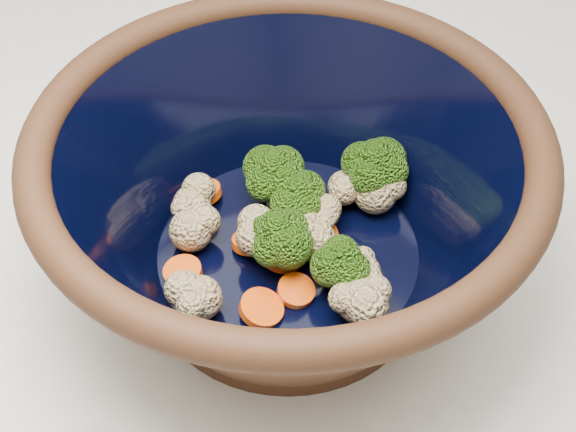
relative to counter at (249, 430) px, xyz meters
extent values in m
cube|color=silver|center=(0.00, 0.00, 0.00)|extent=(1.20, 1.20, 0.90)
cylinder|color=black|center=(0.11, -0.06, 0.46)|extent=(0.20, 0.20, 0.01)
torus|color=black|center=(0.11, -0.06, 0.59)|extent=(0.34, 0.34, 0.02)
cylinder|color=black|center=(0.11, -0.06, 0.48)|extent=(0.19, 0.19, 0.00)
cylinder|color=#608442|center=(0.11, -0.08, 0.49)|extent=(0.01, 0.01, 0.02)
ellipsoid|color=#427416|center=(0.11, -0.08, 0.52)|extent=(0.04, 0.04, 0.04)
cylinder|color=#608442|center=(0.13, 0.02, 0.49)|extent=(0.01, 0.01, 0.02)
ellipsoid|color=#427416|center=(0.13, 0.02, 0.52)|extent=(0.05, 0.05, 0.04)
cylinder|color=#608442|center=(0.07, -0.03, 0.49)|extent=(0.01, 0.01, 0.02)
ellipsoid|color=#427416|center=(0.07, -0.03, 0.52)|extent=(0.04, 0.04, 0.04)
cylinder|color=#608442|center=(0.16, -0.07, 0.49)|extent=(0.01, 0.01, 0.02)
ellipsoid|color=#427416|center=(0.16, -0.07, 0.51)|extent=(0.04, 0.04, 0.03)
cylinder|color=#608442|center=(0.10, -0.04, 0.49)|extent=(0.01, 0.01, 0.02)
ellipsoid|color=#427416|center=(0.10, -0.04, 0.51)|extent=(0.04, 0.04, 0.03)
sphere|color=beige|center=(0.18, -0.08, 0.50)|extent=(0.03, 0.03, 0.03)
sphere|color=beige|center=(0.17, -0.06, 0.50)|extent=(0.03, 0.03, 0.03)
sphere|color=beige|center=(0.11, 0.00, 0.50)|extent=(0.03, 0.03, 0.03)
sphere|color=beige|center=(0.10, -0.14, 0.50)|extent=(0.03, 0.03, 0.03)
sphere|color=beige|center=(0.04, -0.08, 0.50)|extent=(0.03, 0.03, 0.03)
sphere|color=beige|center=(0.05, -0.10, 0.50)|extent=(0.03, 0.03, 0.03)
sphere|color=beige|center=(0.13, -0.06, 0.50)|extent=(0.03, 0.03, 0.03)
sphere|color=beige|center=(0.11, -0.04, 0.50)|extent=(0.03, 0.03, 0.03)
sphere|color=beige|center=(0.14, 0.01, 0.50)|extent=(0.03, 0.03, 0.03)
sphere|color=beige|center=(0.10, -0.07, 0.50)|extent=(0.03, 0.03, 0.03)
cylinder|color=#F1480A|center=(0.09, -0.08, 0.49)|extent=(0.03, 0.03, 0.01)
cylinder|color=#F1480A|center=(0.03, -0.06, 0.49)|extent=(0.03, 0.03, 0.01)
cylinder|color=#F1480A|center=(0.13, -0.12, 0.49)|extent=(0.03, 0.03, 0.01)
cylinder|color=#F1480A|center=(0.14, -0.09, 0.49)|extent=(0.03, 0.03, 0.01)
cylinder|color=#F1480A|center=(0.11, -0.07, 0.49)|extent=(0.03, 0.03, 0.01)
cylinder|color=#F1480A|center=(0.07, -0.13, 0.49)|extent=(0.03, 0.03, 0.01)
cylinder|color=#F1480A|center=(0.12, -0.04, 0.49)|extent=(0.03, 0.03, 0.01)
camera|label=1|loc=(0.34, -0.36, 0.92)|focal=50.00mm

